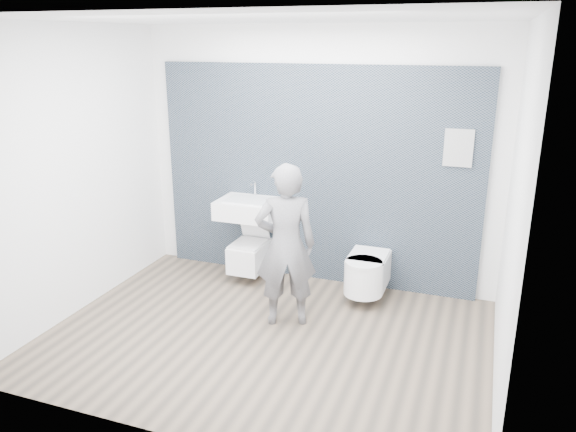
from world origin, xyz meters
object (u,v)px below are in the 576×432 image
(toilet_square, at_px, (250,254))
(visitor, at_px, (286,246))
(washbasin, at_px, (249,208))
(toilet_rounded, at_px, (366,273))

(toilet_square, relative_size, visitor, 0.43)
(washbasin, relative_size, toilet_square, 0.99)
(toilet_rounded, bearing_deg, visitor, -129.66)
(toilet_square, distance_m, visitor, 1.23)
(toilet_square, height_order, toilet_rounded, toilet_square)
(washbasin, height_order, toilet_rounded, washbasin)
(toilet_square, bearing_deg, washbasin, 90.00)
(washbasin, xyz_separation_m, visitor, (0.75, -0.84, -0.05))
(toilet_square, xyz_separation_m, visitor, (0.75, -0.84, 0.50))
(washbasin, height_order, toilet_square, washbasin)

